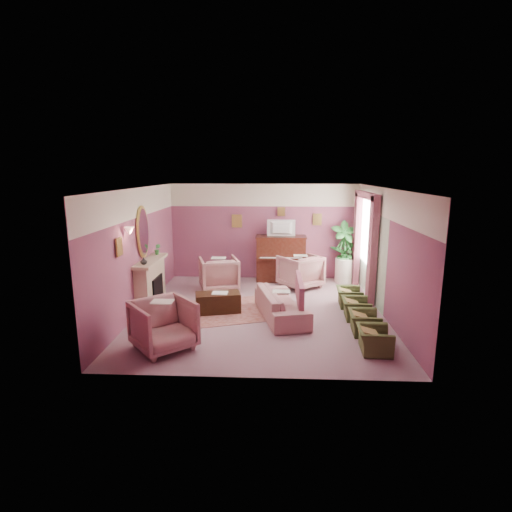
{
  "coord_description": "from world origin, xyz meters",
  "views": [
    {
      "loc": [
        0.31,
        -8.69,
        3.16
      ],
      "look_at": [
        -0.12,
        0.4,
        1.22
      ],
      "focal_mm": 28.0,
      "sensor_mm": 36.0,
      "label": 1
    }
  ],
  "objects_px": {
    "floral_armchair_right": "(300,270)",
    "side_table": "(344,270)",
    "olive_chair_c": "(356,306)",
    "sofa": "(281,299)",
    "piano": "(281,259)",
    "floral_armchair_front": "(163,323)",
    "olive_chair_a": "(374,336)",
    "coffee_table": "(218,302)",
    "floral_armchair_left": "(219,272)",
    "olive_chair_b": "(364,319)",
    "olive_chair_d": "(349,294)",
    "television": "(281,227)"
  },
  "relations": [
    {
      "from": "floral_armchair_front",
      "to": "floral_armchair_right",
      "type": "bearing_deg",
      "value": 56.4
    },
    {
      "from": "floral_armchair_right",
      "to": "olive_chair_d",
      "type": "xyz_separation_m",
      "value": [
        1.07,
        -1.52,
        -0.21
      ]
    },
    {
      "from": "coffee_table",
      "to": "sofa",
      "type": "xyz_separation_m",
      "value": [
        1.43,
        -0.25,
        0.19
      ]
    },
    {
      "from": "sofa",
      "to": "olive_chair_c",
      "type": "bearing_deg",
      "value": -0.47
    },
    {
      "from": "television",
      "to": "floral_armchair_front",
      "type": "xyz_separation_m",
      "value": [
        -2.17,
        -4.67,
        -1.09
      ]
    },
    {
      "from": "olive_chair_d",
      "to": "television",
      "type": "bearing_deg",
      "value": 126.74
    },
    {
      "from": "olive_chair_d",
      "to": "side_table",
      "type": "relative_size",
      "value": 0.96
    },
    {
      "from": "olive_chair_a",
      "to": "coffee_table",
      "type": "bearing_deg",
      "value": 148.16
    },
    {
      "from": "floral_armchair_left",
      "to": "olive_chair_c",
      "type": "bearing_deg",
      "value": -30.59
    },
    {
      "from": "olive_chair_d",
      "to": "olive_chair_c",
      "type": "bearing_deg",
      "value": -90.0
    },
    {
      "from": "piano",
      "to": "olive_chair_b",
      "type": "height_order",
      "value": "piano"
    },
    {
      "from": "side_table",
      "to": "piano",
      "type": "bearing_deg",
      "value": 176.99
    },
    {
      "from": "olive_chair_b",
      "to": "olive_chair_d",
      "type": "bearing_deg",
      "value": 90.0
    },
    {
      "from": "floral_armchair_right",
      "to": "floral_armchair_front",
      "type": "distance_m",
      "value": 4.87
    },
    {
      "from": "piano",
      "to": "floral_armchair_front",
      "type": "xyz_separation_m",
      "value": [
        -2.17,
        -4.72,
        -0.14
      ]
    },
    {
      "from": "piano",
      "to": "floral_armchair_front",
      "type": "relative_size",
      "value": 1.39
    },
    {
      "from": "olive_chair_a",
      "to": "side_table",
      "type": "bearing_deg",
      "value": 87.11
    },
    {
      "from": "floral_armchair_front",
      "to": "olive_chair_c",
      "type": "height_order",
      "value": "floral_armchair_front"
    },
    {
      "from": "coffee_table",
      "to": "olive_chair_c",
      "type": "bearing_deg",
      "value": -4.9
    },
    {
      "from": "piano",
      "to": "olive_chair_b",
      "type": "relative_size",
      "value": 2.07
    },
    {
      "from": "sofa",
      "to": "olive_chair_d",
      "type": "bearing_deg",
      "value": 26.32
    },
    {
      "from": "piano",
      "to": "olive_chair_a",
      "type": "height_order",
      "value": "piano"
    },
    {
      "from": "coffee_table",
      "to": "olive_chair_b",
      "type": "height_order",
      "value": "olive_chair_b"
    },
    {
      "from": "sofa",
      "to": "olive_chair_a",
      "type": "height_order",
      "value": "sofa"
    },
    {
      "from": "television",
      "to": "floral_armchair_right",
      "type": "relative_size",
      "value": 0.79
    },
    {
      "from": "coffee_table",
      "to": "side_table",
      "type": "xyz_separation_m",
      "value": [
        3.29,
        2.65,
        0.12
      ]
    },
    {
      "from": "television",
      "to": "olive_chair_d",
      "type": "height_order",
      "value": "television"
    },
    {
      "from": "floral_armchair_right",
      "to": "olive_chair_b",
      "type": "bearing_deg",
      "value": -71.29
    },
    {
      "from": "floral_armchair_front",
      "to": "olive_chair_a",
      "type": "relative_size",
      "value": 1.5
    },
    {
      "from": "sofa",
      "to": "floral_armchair_left",
      "type": "relative_size",
      "value": 2.02
    },
    {
      "from": "sofa",
      "to": "coffee_table",
      "type": "bearing_deg",
      "value": 170.14
    },
    {
      "from": "floral_armchair_front",
      "to": "olive_chair_a",
      "type": "xyz_separation_m",
      "value": [
        3.76,
        0.07,
        -0.21
      ]
    },
    {
      "from": "olive_chair_a",
      "to": "olive_chair_b",
      "type": "distance_m",
      "value": 0.82
    },
    {
      "from": "coffee_table",
      "to": "sofa",
      "type": "distance_m",
      "value": 1.47
    },
    {
      "from": "floral_armchair_right",
      "to": "side_table",
      "type": "height_order",
      "value": "floral_armchair_right"
    },
    {
      "from": "floral_armchair_right",
      "to": "olive_chair_a",
      "type": "relative_size",
      "value": 1.5
    },
    {
      "from": "sofa",
      "to": "floral_armchair_front",
      "type": "bearing_deg",
      "value": -141.07
    },
    {
      "from": "floral_armchair_left",
      "to": "side_table",
      "type": "bearing_deg",
      "value": 15.68
    },
    {
      "from": "coffee_table",
      "to": "floral_armchair_front",
      "type": "bearing_deg",
      "value": -109.54
    },
    {
      "from": "floral_armchair_front",
      "to": "side_table",
      "type": "height_order",
      "value": "floral_armchair_front"
    },
    {
      "from": "olive_chair_a",
      "to": "side_table",
      "type": "xyz_separation_m",
      "value": [
        0.23,
        4.55,
        0.06
      ]
    },
    {
      "from": "sofa",
      "to": "floral_armchair_right",
      "type": "xyz_separation_m",
      "value": [
        0.56,
        2.33,
        0.09
      ]
    },
    {
      "from": "floral_armchair_front",
      "to": "olive_chair_c",
      "type": "distance_m",
      "value": 4.14
    },
    {
      "from": "floral_armchair_left",
      "to": "olive_chair_c",
      "type": "height_order",
      "value": "floral_armchair_left"
    },
    {
      "from": "olive_chair_c",
      "to": "sofa",
      "type": "bearing_deg",
      "value": 179.53
    },
    {
      "from": "olive_chair_b",
      "to": "olive_chair_a",
      "type": "bearing_deg",
      "value": -90.0
    },
    {
      "from": "sofa",
      "to": "floral_armchair_left",
      "type": "bearing_deg",
      "value": 130.49
    },
    {
      "from": "floral_armchair_left",
      "to": "side_table",
      "type": "height_order",
      "value": "floral_armchair_left"
    },
    {
      "from": "floral_armchair_left",
      "to": "floral_armchair_front",
      "type": "relative_size",
      "value": 1.0
    },
    {
      "from": "side_table",
      "to": "olive_chair_c",
      "type": "bearing_deg",
      "value": -94.52
    }
  ]
}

